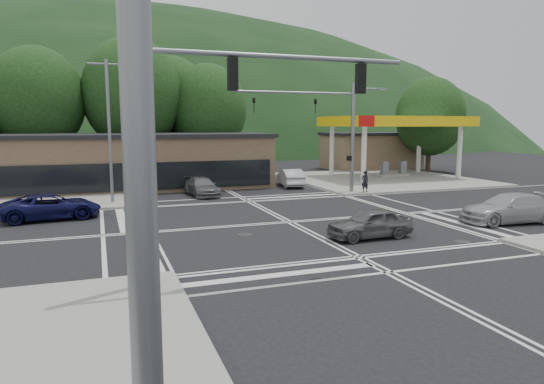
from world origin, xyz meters
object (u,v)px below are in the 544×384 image
object	(u,v)px
car_grey_center	(370,223)
pedestrian	(365,181)
car_northbound	(202,187)
car_queue_b	(224,173)
car_blue_west	(51,206)
car_queue_a	(290,178)
car_silver_east	(509,208)

from	to	relation	value
car_grey_center	pedestrian	distance (m)	13.80
car_northbound	pedestrian	distance (m)	11.78
car_queue_b	pedestrian	size ratio (longest dim) A/B	2.63
car_blue_west	car_queue_a	size ratio (longest dim) A/B	1.14
car_blue_west	car_northbound	size ratio (longest dim) A/B	1.14
car_silver_east	car_northbound	xyz separation A→B (m)	(-13.04, 14.85, -0.11)
car_grey_center	car_northbound	size ratio (longest dim) A/B	0.89
car_queue_a	car_northbound	world-z (taller)	car_queue_a
car_grey_center	car_silver_east	world-z (taller)	car_silver_east
car_silver_east	car_northbound	world-z (taller)	car_silver_east
pedestrian	car_grey_center	bearing A→B (deg)	58.97
car_northbound	car_queue_b	bearing A→B (deg)	61.00
car_grey_center	pedestrian	xyz separation A→B (m)	(6.82, 12.00, 0.27)
car_blue_west	car_silver_east	world-z (taller)	car_silver_east
car_queue_b	pedestrian	distance (m)	13.76
car_grey_center	pedestrian	world-z (taller)	pedestrian
car_northbound	car_grey_center	bearing A→B (deg)	-78.56
car_blue_west	car_northbound	xyz separation A→B (m)	(9.34, 5.89, -0.06)
car_grey_center	car_queue_b	distance (m)	23.44
car_blue_west	pedestrian	xyz separation A→B (m)	(20.62, 2.50, 0.24)
car_northbound	car_queue_a	bearing A→B (deg)	13.61
car_blue_west	car_queue_a	world-z (taller)	car_queue_a
car_blue_west	car_northbound	world-z (taller)	car_blue_west
car_queue_b	car_northbound	distance (m)	8.82
car_silver_east	car_queue_a	world-z (taller)	car_silver_east
car_blue_west	car_queue_b	bearing A→B (deg)	-50.68
car_silver_east	pedestrian	size ratio (longest dim) A/B	3.29
car_blue_west	pedestrian	bearing A→B (deg)	-90.82
car_queue_a	car_queue_b	distance (m)	6.89
car_silver_east	car_northbound	size ratio (longest dim) A/B	1.18
car_blue_west	pedestrian	size ratio (longest dim) A/B	3.18
car_silver_east	car_grey_center	bearing A→B (deg)	-80.07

